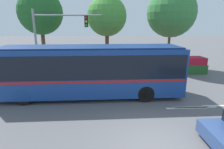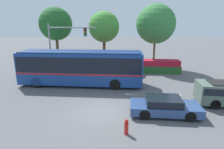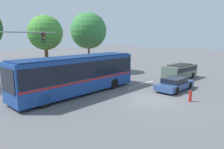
{
  "view_description": "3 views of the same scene",
  "coord_description": "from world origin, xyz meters",
  "px_view_note": "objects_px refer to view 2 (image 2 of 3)",
  "views": [
    {
      "loc": [
        -2.04,
        -5.98,
        4.51
      ],
      "look_at": [
        -1.43,
        4.91,
        1.53
      ],
      "focal_mm": 29.49,
      "sensor_mm": 36.0,
      "label": 1
    },
    {
      "loc": [
        1.68,
        -11.46,
        5.64
      ],
      "look_at": [
        0.21,
        4.96,
        1.18
      ],
      "focal_mm": 30.09,
      "sensor_mm": 36.0,
      "label": 2
    },
    {
      "loc": [
        -13.15,
        -8.5,
        4.84
      ],
      "look_at": [
        -0.18,
        3.71,
        1.51
      ],
      "focal_mm": 32.64,
      "sensor_mm": 36.0,
      "label": 3
    }
  ],
  "objects_px": {
    "city_bus": "(81,66)",
    "street_tree_centre": "(104,27)",
    "street_tree_left": "(56,24)",
    "fire_hydrant": "(126,127)",
    "traffic_light_pole": "(62,40)",
    "sedan_foreground": "(164,106)",
    "street_tree_right": "(156,24)"
  },
  "relations": [
    {
      "from": "city_bus",
      "to": "street_tree_right",
      "type": "xyz_separation_m",
      "value": [
        7.67,
        7.55,
        3.77
      ]
    },
    {
      "from": "sedan_foreground",
      "to": "traffic_light_pole",
      "type": "distance_m",
      "value": 14.61
    },
    {
      "from": "street_tree_right",
      "to": "traffic_light_pole",
      "type": "bearing_deg",
      "value": -164.72
    },
    {
      "from": "sedan_foreground",
      "to": "street_tree_centre",
      "type": "distance_m",
      "value": 14.75
    },
    {
      "from": "city_bus",
      "to": "street_tree_centre",
      "type": "xyz_separation_m",
      "value": [
        1.26,
        7.34,
        3.4
      ]
    },
    {
      "from": "sedan_foreground",
      "to": "city_bus",
      "type": "bearing_deg",
      "value": 141.21
    },
    {
      "from": "fire_hydrant",
      "to": "city_bus",
      "type": "bearing_deg",
      "value": 118.92
    },
    {
      "from": "sedan_foreground",
      "to": "street_tree_right",
      "type": "distance_m",
      "value": 14.04
    },
    {
      "from": "traffic_light_pole",
      "to": "city_bus",
      "type": "bearing_deg",
      "value": -54.15
    },
    {
      "from": "sedan_foreground",
      "to": "street_tree_centre",
      "type": "height_order",
      "value": "street_tree_centre"
    },
    {
      "from": "street_tree_right",
      "to": "street_tree_left",
      "type": "bearing_deg",
      "value": 178.89
    },
    {
      "from": "traffic_light_pole",
      "to": "street_tree_centre",
      "type": "height_order",
      "value": "street_tree_centre"
    },
    {
      "from": "street_tree_left",
      "to": "fire_hydrant",
      "type": "relative_size",
      "value": 9.03
    },
    {
      "from": "fire_hydrant",
      "to": "street_tree_left",
      "type": "bearing_deg",
      "value": 121.2
    },
    {
      "from": "traffic_light_pole",
      "to": "street_tree_centre",
      "type": "relative_size",
      "value": 0.79
    },
    {
      "from": "street_tree_left",
      "to": "street_tree_right",
      "type": "distance_m",
      "value": 12.83
    },
    {
      "from": "sedan_foreground",
      "to": "street_tree_right",
      "type": "height_order",
      "value": "street_tree_right"
    },
    {
      "from": "city_bus",
      "to": "sedan_foreground",
      "type": "bearing_deg",
      "value": 140.5
    },
    {
      "from": "street_tree_centre",
      "to": "fire_hydrant",
      "type": "xyz_separation_m",
      "value": [
        3.14,
        -15.32,
        -4.83
      ]
    },
    {
      "from": "traffic_light_pole",
      "to": "fire_hydrant",
      "type": "bearing_deg",
      "value": -58.44
    },
    {
      "from": "sedan_foreground",
      "to": "traffic_light_pole",
      "type": "relative_size",
      "value": 0.77
    },
    {
      "from": "sedan_foreground",
      "to": "fire_hydrant",
      "type": "bearing_deg",
      "value": -133.72
    },
    {
      "from": "street_tree_right",
      "to": "city_bus",
      "type": "bearing_deg",
      "value": -135.46
    },
    {
      "from": "street_tree_right",
      "to": "fire_hydrant",
      "type": "height_order",
      "value": "street_tree_right"
    },
    {
      "from": "city_bus",
      "to": "street_tree_left",
      "type": "distance_m",
      "value": 10.08
    },
    {
      "from": "sedan_foreground",
      "to": "street_tree_right",
      "type": "bearing_deg",
      "value": 86.44
    },
    {
      "from": "street_tree_right",
      "to": "street_tree_centre",
      "type": "bearing_deg",
      "value": -178.11
    },
    {
      "from": "street_tree_centre",
      "to": "fire_hydrant",
      "type": "height_order",
      "value": "street_tree_centre"
    },
    {
      "from": "sedan_foreground",
      "to": "street_tree_left",
      "type": "height_order",
      "value": "street_tree_left"
    },
    {
      "from": "city_bus",
      "to": "street_tree_right",
      "type": "distance_m",
      "value": 11.41
    },
    {
      "from": "sedan_foreground",
      "to": "street_tree_left",
      "type": "xyz_separation_m",
      "value": [
        -11.93,
        13.32,
        5.04
      ]
    },
    {
      "from": "city_bus",
      "to": "sedan_foreground",
      "type": "xyz_separation_m",
      "value": [
        6.78,
        -5.52,
        -1.27
      ]
    }
  ]
}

